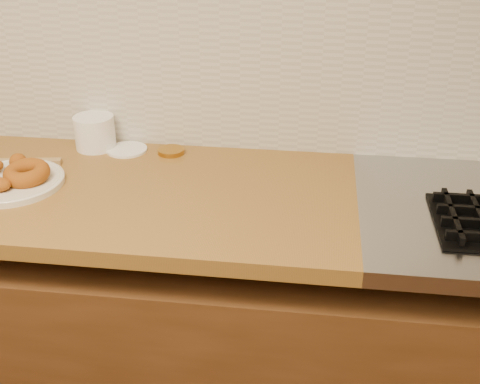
# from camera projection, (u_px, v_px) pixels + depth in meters

# --- Properties ---
(base_cabinet) EXTENTS (3.60, 0.60, 0.77)m
(base_cabinet) POSITION_uv_depth(u_px,v_px,m) (171.00, 343.00, 1.78)
(base_cabinet) COLOR #59351B
(base_cabinet) RESTS_ON floor
(backsplash) EXTENTS (3.60, 0.02, 0.60)m
(backsplash) POSITION_uv_depth(u_px,v_px,m) (180.00, 44.00, 1.67)
(backsplash) COLOR beige
(backsplash) RESTS_ON wall_back
(donut_plate) EXTENTS (0.27, 0.27, 0.02)m
(donut_plate) POSITION_uv_depth(u_px,v_px,m) (12.00, 182.00, 1.56)
(donut_plate) COLOR silver
(donut_plate) RESTS_ON butcher_block
(ring_donut) EXTENTS (0.13, 0.13, 0.05)m
(ring_donut) POSITION_uv_depth(u_px,v_px,m) (26.00, 173.00, 1.54)
(ring_donut) COLOR #9D4F08
(ring_donut) RESTS_ON donut_plate
(plastic_tub) EXTENTS (0.14, 0.14, 0.10)m
(plastic_tub) POSITION_uv_depth(u_px,v_px,m) (95.00, 132.00, 1.76)
(plastic_tub) COLOR white
(plastic_tub) RESTS_ON butcher_block
(tub_lid) EXTENTS (0.13, 0.13, 0.01)m
(tub_lid) POSITION_uv_depth(u_px,v_px,m) (127.00, 150.00, 1.76)
(tub_lid) COLOR white
(tub_lid) RESTS_ON butcher_block
(brass_jar_lid) EXTENTS (0.10, 0.10, 0.01)m
(brass_jar_lid) POSITION_uv_depth(u_px,v_px,m) (171.00, 151.00, 1.74)
(brass_jar_lid) COLOR #AE7A27
(brass_jar_lid) RESTS_ON butcher_block
(wooden_utensil) EXTENTS (0.20, 0.06, 0.02)m
(wooden_utensil) POSITION_uv_depth(u_px,v_px,m) (26.00, 162.00, 1.67)
(wooden_utensil) COLOR #9B7A49
(wooden_utensil) RESTS_ON butcher_block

